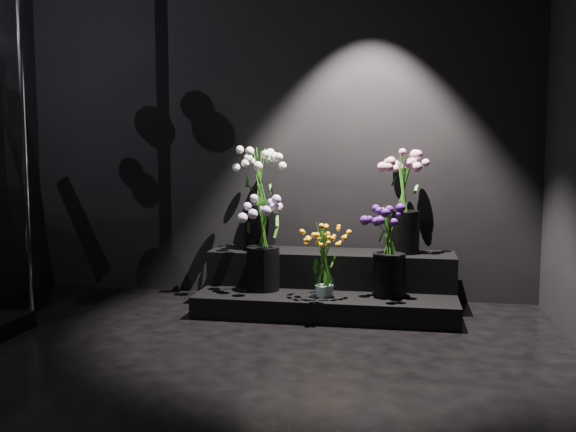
# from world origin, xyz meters

# --- Properties ---
(floor) EXTENTS (4.00, 4.00, 0.00)m
(floor) POSITION_xyz_m (0.00, 0.00, 0.00)
(floor) COLOR black
(floor) RESTS_ON ground
(wall_back) EXTENTS (4.00, 0.00, 4.00)m
(wall_back) POSITION_xyz_m (0.00, 2.00, 1.40)
(wall_back) COLOR black
(wall_back) RESTS_ON floor
(display_riser) EXTENTS (1.79, 0.80, 0.40)m
(display_riser) POSITION_xyz_m (0.48, 1.64, 0.17)
(display_riser) COLOR black
(display_riser) RESTS_ON floor
(bouquet_orange_bells) EXTENTS (0.30, 0.30, 0.49)m
(bouquet_orange_bells) POSITION_xyz_m (0.48, 1.37, 0.40)
(bouquet_orange_bells) COLOR white
(bouquet_orange_bells) RESTS_ON display_riser
(bouquet_lilac) EXTENTS (0.48, 0.48, 0.65)m
(bouquet_lilac) POSITION_xyz_m (0.03, 1.48, 0.53)
(bouquet_lilac) COLOR black
(bouquet_lilac) RESTS_ON display_riser
(bouquet_purple) EXTENTS (0.37, 0.37, 0.61)m
(bouquet_purple) POSITION_xyz_m (0.91, 1.46, 0.51)
(bouquet_purple) COLOR black
(bouquet_purple) RESTS_ON display_riser
(bouquet_cream_roses) EXTENTS (0.44, 0.44, 0.75)m
(bouquet_cream_roses) POSITION_xyz_m (-0.06, 1.77, 0.83)
(bouquet_cream_roses) COLOR black
(bouquet_cream_roses) RESTS_ON display_riser
(bouquet_pink_roses) EXTENTS (0.43, 0.43, 0.74)m
(bouquet_pink_roses) POSITION_xyz_m (1.00, 1.78, 0.81)
(bouquet_pink_roses) COLOR black
(bouquet_pink_roses) RESTS_ON display_riser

